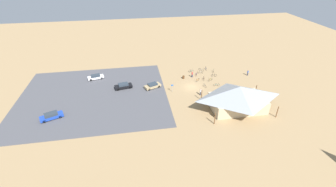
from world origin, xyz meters
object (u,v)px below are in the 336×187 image
bike_pavilion (238,96)px  bicycle_white_by_bin (201,70)px  lot_sign (172,87)px  car_tan_second_row (153,86)px  bicycle_silver_yard_front (205,86)px  bicycle_blue_trailside (206,69)px  bicycle_purple_near_porch (197,74)px  bicycle_yellow_front_row (210,80)px  bicycle_teal_mid_cluster (217,85)px  bicycle_silver_lone_east (200,72)px  bicycle_red_back_row (204,79)px  trash_bin (183,77)px  visitor_crossing_yard (192,74)px  bicycle_green_edge_south (214,71)px  bicycle_orange_yard_right (198,80)px  bicycle_teal_edge_north (191,71)px  visitor_near_lot (200,92)px  visitor_at_bikes (248,73)px  car_white_back_corner (96,77)px  car_black_inner_stall (123,86)px

bike_pavilion → bicycle_white_by_bin: bike_pavilion is taller
lot_sign → car_tan_second_row: lot_sign is taller
lot_sign → bicycle_silver_yard_front: lot_sign is taller
bicycle_blue_trailside → bicycle_purple_near_porch: (3.88, 3.32, 0.01)m
bike_pavilion → bicycle_yellow_front_row: 14.30m
bicycle_teal_mid_cluster → bicycle_blue_trailside: bicycle_blue_trailside is taller
bicycle_teal_mid_cluster → bicycle_silver_lone_east: bearing=-75.7°
bicycle_teal_mid_cluster → car_tan_second_row: (17.15, -1.73, 0.35)m
bicycle_silver_yard_front → car_tan_second_row: (13.81, -1.74, 0.34)m
bicycle_yellow_front_row → bicycle_red_back_row: size_ratio=0.89×
trash_bin → bicycle_purple_near_porch: (-4.24, -1.38, -0.07)m
bicycle_yellow_front_row → visitor_crossing_yard: bearing=-34.5°
bike_pavilion → visitor_crossing_yard: size_ratio=8.04×
bicycle_teal_mid_cluster → bicycle_green_edge_south: size_ratio=1.05×
car_tan_second_row → bicycle_purple_near_porch: bearing=-158.6°
lot_sign → visitor_crossing_yard: lot_sign is taller
bicycle_orange_yard_right → bicycle_blue_trailside: bearing=-123.3°
visitor_crossing_yard → bicycle_yellow_front_row: bearing=145.5°
lot_sign → bicycle_orange_yard_right: size_ratio=1.66×
lot_sign → bicycle_green_edge_south: lot_sign is taller
bicycle_blue_trailside → bicycle_teal_edge_north: (4.93, 0.99, 0.00)m
bicycle_teal_mid_cluster → visitor_near_lot: size_ratio=0.97×
bicycle_white_by_bin → visitor_at_bikes: (-12.48, 5.42, 0.55)m
bicycle_red_back_row → car_white_back_corner: 30.62m
bicycle_silver_lone_east → visitor_near_lot: size_ratio=1.00×
bicycle_purple_near_porch → visitor_near_lot: (2.04, 10.84, 0.52)m
lot_sign → car_tan_second_row: (4.75, -2.80, -0.71)m
trash_bin → bicycle_yellow_front_row: (-7.14, 2.58, -0.09)m
bicycle_white_by_bin → visitor_near_lot: (4.29, 13.76, 0.55)m
bicycle_yellow_front_row → bicycle_green_edge_south: bearing=-117.8°
trash_bin → bicycle_blue_trailside: size_ratio=0.54×
bicycle_teal_mid_cluster → visitor_at_bikes: 12.01m
bicycle_white_by_bin → bicycle_red_back_row: size_ratio=0.70×
visitor_at_bikes → car_black_inner_stall: bearing=2.7°
bike_pavilion → bicycle_yellow_front_row: (1.63, -13.93, -2.81)m
bike_pavilion → bicycle_silver_lone_east: bearing=-81.0°
bicycle_red_back_row → car_black_inner_stall: car_black_inner_stall is taller
bicycle_green_edge_south → visitor_near_lot: bearing=57.5°
car_tan_second_row → bicycle_orange_yard_right: bearing=-172.2°
bicycle_teal_mid_cluster → bicycle_orange_yard_right: bearing=-39.6°
trash_bin → lot_sign: size_ratio=0.41×
visitor_near_lot → lot_sign: bearing=-22.1°
bicycle_blue_trailside → visitor_near_lot: bearing=67.3°
bicycle_yellow_front_row → bicycle_teal_edge_north: 7.43m
visitor_at_bikes → bicycle_red_back_row: bearing=2.3°
car_tan_second_row → visitor_near_lot: (-11.48, 5.54, 0.20)m
bicycle_teal_edge_north → visitor_near_lot: bearing=85.7°
bicycle_blue_trailside → bicycle_white_by_bin: (1.63, 0.40, -0.02)m
bicycle_green_edge_south → bicycle_yellow_front_row: (2.73, 5.17, 0.00)m
bike_pavilion → bicycle_teal_edge_north: (5.58, -20.22, -2.80)m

